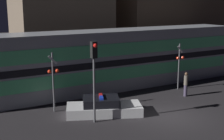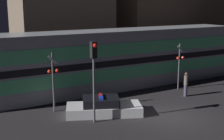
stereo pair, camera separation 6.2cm
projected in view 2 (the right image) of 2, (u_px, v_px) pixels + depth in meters
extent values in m
plane|color=#262326|center=(170.00, 116.00, 18.42)|extent=(120.00, 120.00, 0.00)
cube|color=#999EA5|center=(118.00, 59.00, 24.44)|extent=(21.43, 3.01, 4.53)
cube|color=black|center=(129.00, 62.00, 23.15)|extent=(21.00, 0.03, 0.45)
cube|color=#59D88C|center=(129.00, 73.00, 23.32)|extent=(20.35, 0.02, 0.91)
cube|color=#59D88C|center=(129.00, 49.00, 22.93)|extent=(20.35, 0.02, 0.91)
cube|color=silver|center=(104.00, 110.00, 18.72)|extent=(4.79, 3.39, 0.58)
cube|color=black|center=(101.00, 101.00, 18.58)|extent=(2.58, 2.28, 0.48)
cube|color=blue|center=(101.00, 98.00, 18.26)|extent=(0.39, 0.57, 0.12)
cube|color=red|center=(101.00, 95.00, 18.78)|extent=(0.39, 0.57, 0.12)
cylinder|color=#3F384C|center=(186.00, 91.00, 22.29)|extent=(0.25, 0.25, 0.83)
cylinder|color=#595147|center=(186.00, 80.00, 22.13)|extent=(0.30, 0.30, 0.69)
sphere|color=brown|center=(186.00, 74.00, 22.03)|extent=(0.23, 0.23, 0.23)
cylinder|color=#4C4C51|center=(179.00, 67.00, 23.82)|extent=(0.10, 0.10, 3.55)
sphere|color=red|center=(178.00, 58.00, 23.45)|extent=(0.22, 0.22, 0.22)
sphere|color=red|center=(183.00, 58.00, 23.69)|extent=(0.22, 0.22, 0.22)
cube|color=white|center=(180.00, 49.00, 23.47)|extent=(0.58, 0.03, 0.58)
cylinder|color=#4C4C51|center=(53.00, 83.00, 18.85)|extent=(0.10, 0.10, 3.68)
sphere|color=red|center=(49.00, 71.00, 18.48)|extent=(0.22, 0.22, 0.22)
sphere|color=red|center=(57.00, 71.00, 18.72)|extent=(0.22, 0.22, 0.22)
cube|color=white|center=(53.00, 60.00, 18.50)|extent=(0.58, 0.03, 0.58)
cylinder|color=#4C4C51|center=(94.00, 91.00, 17.13)|extent=(0.12, 0.12, 3.66)
cube|color=black|center=(93.00, 50.00, 16.65)|extent=(0.30, 0.30, 0.90)
sphere|color=red|center=(95.00, 46.00, 16.43)|extent=(0.23, 0.23, 0.23)
cube|color=brown|center=(62.00, 22.00, 28.80)|extent=(8.35, 5.77, 9.60)
cube|color=brown|center=(169.00, 16.00, 33.87)|extent=(11.77, 5.25, 10.29)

